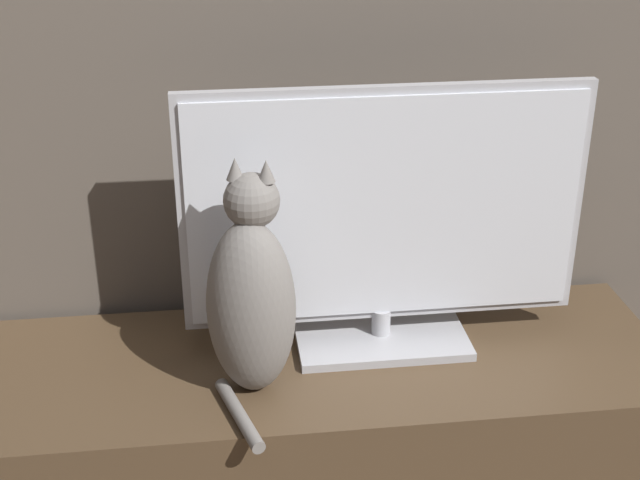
% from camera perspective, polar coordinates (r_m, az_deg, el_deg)
% --- Properties ---
extents(tv_stand, '(1.57, 0.53, 0.43)m').
position_cam_1_polar(tv_stand, '(2.16, 0.22, -12.41)').
color(tv_stand, brown).
rests_on(tv_stand, ground_plane).
extents(tv, '(0.90, 0.24, 0.61)m').
position_cam_1_polar(tv, '(1.97, 4.12, 1.17)').
color(tv, '#B7B7BC').
rests_on(tv, tv_stand).
extents(cat, '(0.23, 0.34, 0.51)m').
position_cam_1_polar(cat, '(1.84, -4.39, -3.69)').
color(cat, gray).
rests_on(cat, tv_stand).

